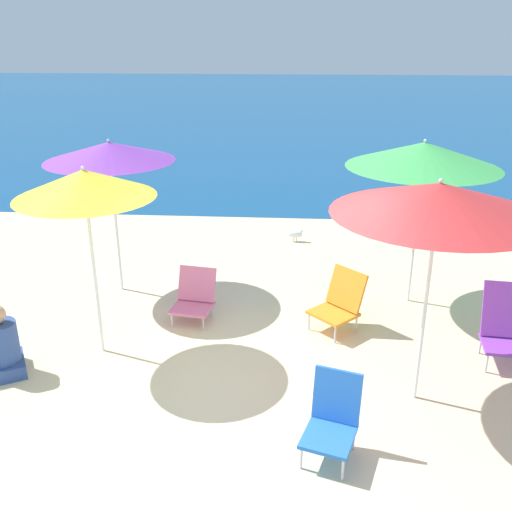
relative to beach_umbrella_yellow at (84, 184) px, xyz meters
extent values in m
plane|color=beige|center=(1.82, -0.89, -2.04)|extent=(60.00, 60.00, 0.00)
cube|color=navy|center=(1.82, 25.29, -2.04)|extent=(60.00, 40.00, 0.01)
cylinder|color=white|center=(0.00, 0.00, -1.09)|extent=(0.04, 0.04, 1.89)
cone|color=yellow|center=(0.00, 0.00, 0.00)|extent=(1.52, 1.52, 0.30)
sphere|color=white|center=(0.00, 0.00, 0.17)|extent=(0.04, 0.04, 0.04)
cylinder|color=white|center=(-0.28, 1.72, -1.09)|extent=(0.04, 0.04, 1.91)
cone|color=purple|center=(-0.28, 1.72, 0.00)|extent=(1.77, 1.77, 0.26)
sphere|color=white|center=(-0.28, 1.72, 0.15)|extent=(0.04, 0.04, 0.04)
cylinder|color=white|center=(3.54, -0.68, -1.04)|extent=(0.04, 0.04, 2.00)
cone|color=red|center=(3.54, -0.68, 0.10)|extent=(1.97, 1.97, 0.29)
sphere|color=white|center=(3.54, -0.68, 0.27)|extent=(0.04, 0.04, 0.04)
cylinder|color=white|center=(3.87, 1.63, -1.08)|extent=(0.04, 0.04, 1.91)
cone|color=#47B756|center=(3.87, 1.63, 0.03)|extent=(1.99, 1.99, 0.32)
sphere|color=white|center=(3.87, 1.63, 0.21)|extent=(0.04, 0.04, 0.04)
cylinder|color=silver|center=(4.42, -0.15, -1.92)|extent=(0.02, 0.02, 0.23)
cylinder|color=silver|center=(4.46, 0.25, -1.92)|extent=(0.02, 0.02, 0.23)
cube|color=purple|center=(4.64, 0.02, -1.79)|extent=(0.53, 0.53, 0.04)
cube|color=purple|center=(4.67, 0.26, -1.45)|extent=(0.50, 0.29, 0.61)
cylinder|color=silver|center=(2.46, 0.68, -1.92)|extent=(0.02, 0.02, 0.23)
cylinder|color=silver|center=(2.77, 0.37, -1.92)|extent=(0.02, 0.02, 0.23)
cylinder|color=silver|center=(2.74, 0.96, -1.92)|extent=(0.02, 0.02, 0.23)
cylinder|color=silver|center=(3.05, 0.66, -1.92)|extent=(0.02, 0.02, 0.23)
cube|color=orange|center=(2.75, 0.67, -1.79)|extent=(0.70, 0.70, 0.04)
cube|color=orange|center=(2.92, 0.83, -1.52)|extent=(0.51, 0.50, 0.49)
cylinder|color=silver|center=(2.35, -1.81, -1.93)|extent=(0.02, 0.02, 0.23)
cylinder|color=silver|center=(2.70, -1.92, -1.93)|extent=(0.02, 0.02, 0.23)
cylinder|color=silver|center=(2.48, -1.42, -1.93)|extent=(0.02, 0.02, 0.23)
cylinder|color=silver|center=(2.83, -1.53, -1.93)|extent=(0.02, 0.02, 0.23)
cube|color=blue|center=(2.59, -1.67, -1.80)|extent=(0.56, 0.59, 0.04)
cube|color=blue|center=(2.66, -1.44, -1.53)|extent=(0.45, 0.24, 0.50)
cylinder|color=silver|center=(0.70, 0.63, -1.95)|extent=(0.02, 0.02, 0.19)
cylinder|color=silver|center=(1.12, 0.56, -1.95)|extent=(0.02, 0.02, 0.19)
cylinder|color=silver|center=(0.76, 1.00, -1.95)|extent=(0.02, 0.02, 0.19)
cylinder|color=silver|center=(1.18, 0.94, -1.95)|extent=(0.02, 0.02, 0.19)
cube|color=pink|center=(0.94, 0.78, -1.84)|extent=(0.56, 0.52, 0.04)
cube|color=pink|center=(0.98, 1.00, -1.59)|extent=(0.52, 0.27, 0.44)
cube|color=#334C8C|center=(-0.93, -0.54, -1.96)|extent=(0.61, 0.63, 0.16)
cylinder|color=#334C8C|center=(-0.93, -0.54, -1.65)|extent=(0.38, 0.38, 0.46)
cylinder|color=gold|center=(2.23, 3.94, -2.01)|extent=(0.01, 0.01, 0.07)
cylinder|color=gold|center=(2.28, 3.94, -2.01)|extent=(0.01, 0.01, 0.07)
ellipsoid|color=white|center=(2.26, 3.94, -1.91)|extent=(0.26, 0.11, 0.13)
sphere|color=white|center=(2.36, 3.94, -1.85)|extent=(0.07, 0.07, 0.07)
camera|label=1|loc=(2.24, -5.76, 1.53)|focal=40.00mm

